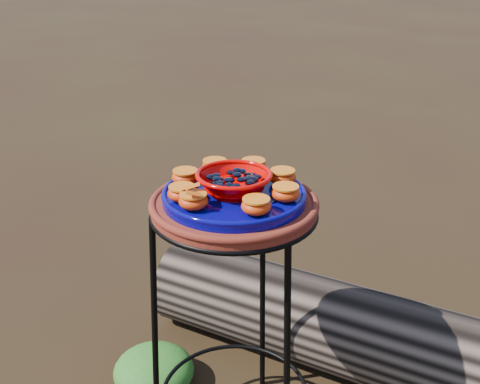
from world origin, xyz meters
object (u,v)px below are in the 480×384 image
at_px(cobalt_plate, 234,196).
at_px(driftwood_log, 387,343).
at_px(terracotta_saucer, 234,207).
at_px(plant_stand, 235,333).
at_px(red_bowl, 234,183).

height_order(cobalt_plate, driftwood_log, cobalt_plate).
height_order(terracotta_saucer, cobalt_plate, cobalt_plate).
bearing_deg(plant_stand, driftwood_log, 47.69).
height_order(cobalt_plate, red_bowl, red_bowl).
xyz_separation_m(cobalt_plate, red_bowl, (0.00, 0.00, 0.03)).
xyz_separation_m(plant_stand, red_bowl, (0.00, 0.00, 0.43)).
xyz_separation_m(terracotta_saucer, red_bowl, (0.00, 0.00, 0.06)).
bearing_deg(cobalt_plate, plant_stand, 0.00).
relative_size(plant_stand, red_bowl, 4.13).
bearing_deg(red_bowl, terracotta_saucer, 0.00).
distance_m(cobalt_plate, red_bowl, 0.03).
bearing_deg(cobalt_plate, terracotta_saucer, 0.00).
height_order(terracotta_saucer, driftwood_log, terracotta_saucer).
height_order(plant_stand, cobalt_plate, cobalt_plate).
bearing_deg(red_bowl, driftwood_log, 47.69).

